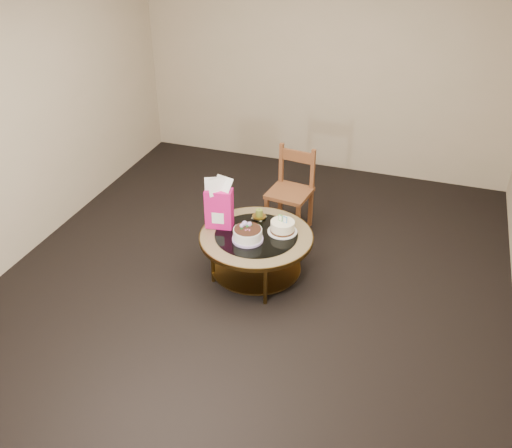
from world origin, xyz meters
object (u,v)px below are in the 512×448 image
(coffee_table, at_px, (256,242))
(cream_cake, at_px, (283,227))
(decorated_cake, at_px, (248,235))
(dining_chair, at_px, (291,190))
(gift_bag, at_px, (219,203))

(coffee_table, bearing_deg, cream_cake, 28.88)
(coffee_table, xyz_separation_m, cream_cake, (0.21, 0.11, 0.13))
(coffee_table, height_order, cream_cake, cream_cake)
(decorated_cake, xyz_separation_m, dining_chair, (0.10, 1.03, -0.07))
(gift_bag, relative_size, dining_chair, 0.55)
(cream_cake, relative_size, gift_bag, 0.56)
(dining_chair, bearing_deg, coffee_table, -86.44)
(coffee_table, xyz_separation_m, dining_chair, (0.06, 0.92, 0.06))
(coffee_table, relative_size, dining_chair, 1.17)
(coffee_table, xyz_separation_m, decorated_cake, (-0.04, -0.11, 0.13))
(cream_cake, height_order, gift_bag, gift_bag)
(gift_bag, bearing_deg, decorated_cake, -32.63)
(coffee_table, height_order, decorated_cake, decorated_cake)
(cream_cake, xyz_separation_m, gift_bag, (-0.57, -0.09, 0.18))
(dining_chair, bearing_deg, decorated_cake, -88.43)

